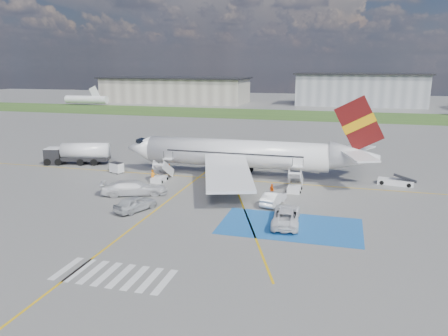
{
  "coord_description": "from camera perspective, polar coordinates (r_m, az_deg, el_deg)",
  "views": [
    {
      "loc": [
        14.46,
        -45.34,
        15.76
      ],
      "look_at": [
        0.86,
        4.32,
        3.5
      ],
      "focal_mm": 35.0,
      "sensor_mm": 36.0,
      "label": 1
    }
  ],
  "objects": [
    {
      "name": "ground",
      "position": [
        50.13,
        -2.26,
        -4.94
      ],
      "size": [
        400.0,
        400.0,
        0.0
      ],
      "primitive_type": "plane",
      "color": "#60605E",
      "rests_on": "ground"
    },
    {
      "name": "grass_strip",
      "position": [
        141.96,
        9.45,
        6.84
      ],
      "size": [
        400.0,
        30.0,
        0.01
      ],
      "primitive_type": "cube",
      "color": "#2D4C1E",
      "rests_on": "ground"
    },
    {
      "name": "taxiway_line_main",
      "position": [
        61.19,
        1.13,
        -1.53
      ],
      "size": [
        120.0,
        0.2,
        0.01
      ],
      "primitive_type": "cube",
      "color": "gold",
      "rests_on": "ground"
    },
    {
      "name": "taxiway_line_cross",
      "position": [
        43.31,
        -12.71,
        -8.28
      ],
      "size": [
        0.2,
        60.0,
        0.01
      ],
      "primitive_type": "cube",
      "color": "gold",
      "rests_on": "ground"
    },
    {
      "name": "taxiway_line_diag",
      "position": [
        61.19,
        1.13,
        -1.53
      ],
      "size": [
        20.71,
        56.45,
        0.01
      ],
      "primitive_type": "cube",
      "rotation": [
        0.0,
        0.0,
        0.35
      ],
      "color": "gold",
      "rests_on": "ground"
    },
    {
      "name": "staging_box",
      "position": [
        44.46,
        8.64,
        -7.52
      ],
      "size": [
        14.0,
        8.0,
        0.01
      ],
      "primitive_type": "cube",
      "color": "#1A56A0",
      "rests_on": "ground"
    },
    {
      "name": "crosswalk",
      "position": [
        35.49,
        -14.18,
        -13.39
      ],
      "size": [
        9.0,
        4.0,
        0.01
      ],
      "color": "silver",
      "rests_on": "ground"
    },
    {
      "name": "terminal_west",
      "position": [
        188.9,
        -6.38,
        10.05
      ],
      "size": [
        60.0,
        22.0,
        10.0
      ],
      "primitive_type": "cube",
      "color": "gray",
      "rests_on": "ground"
    },
    {
      "name": "terminal_centre",
      "position": [
        180.68,
        17.31,
        9.7
      ],
      "size": [
        48.0,
        18.0,
        12.0
      ],
      "primitive_type": "cube",
      "color": "gray",
      "rests_on": "ground"
    },
    {
      "name": "airliner",
      "position": [
        61.98,
        2.95,
        1.87
      ],
      "size": [
        36.81,
        32.95,
        11.92
      ],
      "color": "silver",
      "rests_on": "ground"
    },
    {
      "name": "airstairs_fwd",
      "position": [
        61.02,
        -8.32,
        -1.11
      ],
      "size": [
        1.9,
        5.2,
        3.6
      ],
      "color": "silver",
      "rests_on": "ground"
    },
    {
      "name": "airstairs_aft",
      "position": [
        56.38,
        9.21,
        -2.36
      ],
      "size": [
        1.9,
        5.2,
        3.6
      ],
      "color": "silver",
      "rests_on": "ground"
    },
    {
      "name": "fuel_tanker",
      "position": [
        74.35,
        -18.53,
        1.6
      ],
      "size": [
        10.5,
        5.08,
        3.47
      ],
      "rotation": [
        0.0,
        0.0,
        0.25
      ],
      "color": "black",
      "rests_on": "ground"
    },
    {
      "name": "gpu_cart",
      "position": [
        66.68,
        -13.85,
        -0.03
      ],
      "size": [
        2.24,
        1.84,
        1.62
      ],
      "rotation": [
        0.0,
        0.0,
        -0.38
      ],
      "color": "silver",
      "rests_on": "ground"
    },
    {
      "name": "belt_loader",
      "position": [
        62.87,
        21.54,
        -1.74
      ],
      "size": [
        5.01,
        2.42,
        1.46
      ],
      "rotation": [
        0.0,
        0.0,
        -0.16
      ],
      "color": "silver",
      "rests_on": "ground"
    },
    {
      "name": "car_silver_a",
      "position": [
        49.09,
        -11.52,
        -4.55
      ],
      "size": [
        3.87,
        5.45,
        1.72
      ],
      "primitive_type": "imported",
      "rotation": [
        0.0,
        0.0,
        2.73
      ],
      "color": "#A7A9AE",
      "rests_on": "ground"
    },
    {
      "name": "car_silver_b",
      "position": [
        50.55,
        6.47,
        -3.93
      ],
      "size": [
        2.58,
        4.98,
        1.56
      ],
      "primitive_type": "imported",
      "rotation": [
        0.0,
        0.0,
        2.94
      ],
      "color": "silver",
      "rests_on": "ground"
    },
    {
      "name": "van_white_a",
      "position": [
        45.0,
        8.15,
        -5.8
      ],
      "size": [
        3.05,
        5.9,
        2.15
      ],
      "primitive_type": "imported",
      "rotation": [
        0.0,
        0.0,
        3.22
      ],
      "color": "white",
      "rests_on": "ground"
    },
    {
      "name": "van_white_b",
      "position": [
        55.0,
        -11.68,
        -2.26
      ],
      "size": [
        6.52,
        4.55,
        2.37
      ],
      "primitive_type": "imported",
      "rotation": [
        0.0,
        0.0,
        1.96
      ],
      "color": "silver",
      "rests_on": "ground"
    },
    {
      "name": "crew_fwd",
      "position": [
        60.59,
        -9.27,
        -1.03
      ],
      "size": [
        0.7,
        0.74,
        1.7
      ],
      "primitive_type": "imported",
      "rotation": [
        0.0,
        0.0,
        0.92
      ],
      "color": "orange",
      "rests_on": "ground"
    },
    {
      "name": "crew_nose",
      "position": [
        64.46,
        -7.21,
        -0.13
      ],
      "size": [
        0.98,
        0.98,
        1.61
      ],
      "primitive_type": "imported",
      "rotation": [
        0.0,
        0.0,
        -0.8
      ],
      "color": "orange",
      "rests_on": "ground"
    },
    {
      "name": "crew_aft",
      "position": [
        53.61,
        6.27,
        -2.88
      ],
      "size": [
        0.89,
        0.99,
        1.61
      ],
      "primitive_type": "imported",
      "rotation": [
        0.0,
        0.0,
        2.24
      ],
      "color": "#FF660D",
      "rests_on": "ground"
    }
  ]
}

